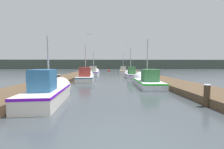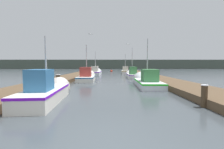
# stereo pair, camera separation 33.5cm
# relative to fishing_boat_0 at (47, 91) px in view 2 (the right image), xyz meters

# --- Properties ---
(ground_plane) EXTENTS (200.00, 200.00, 0.00)m
(ground_plane) POSITION_rel_fishing_boat_0_xyz_m (3.24, -4.40, -0.48)
(ground_plane) COLOR #3D4449
(dock_left) EXTENTS (2.83, 40.00, 0.38)m
(dock_left) POSITION_rel_fishing_boat_0_xyz_m (-2.21, 11.60, -0.29)
(dock_left) COLOR brown
(dock_left) RESTS_ON ground_plane
(dock_right) EXTENTS (2.83, 40.00, 0.38)m
(dock_right) POSITION_rel_fishing_boat_0_xyz_m (8.68, 11.60, -0.29)
(dock_right) COLOR brown
(dock_right) RESTS_ON ground_plane
(distant_shore_ridge) EXTENTS (120.00, 16.00, 4.07)m
(distant_shore_ridge) POSITION_rel_fishing_boat_0_xyz_m (3.24, 66.62, 1.56)
(distant_shore_ridge) COLOR #424C42
(distant_shore_ridge) RESTS_ON ground_plane
(fishing_boat_0) EXTENTS (1.77, 4.81, 3.58)m
(fishing_boat_0) POSITION_rel_fishing_boat_0_xyz_m (0.00, 0.00, 0.00)
(fishing_boat_0) COLOR silver
(fishing_boat_0) RESTS_ON ground_plane
(fishing_boat_1) EXTENTS (1.92, 5.99, 4.55)m
(fishing_boat_1) POSITION_rel_fishing_boat_0_xyz_m (6.32, 5.57, -0.08)
(fishing_boat_1) COLOR silver
(fishing_boat_1) RESTS_ON ground_plane
(fishing_boat_2) EXTENTS (2.07, 5.61, 4.67)m
(fishing_boat_2) POSITION_rel_fishing_boat_0_xyz_m (0.39, 10.16, -0.05)
(fishing_boat_2) COLOR silver
(fishing_boat_2) RESTS_ON ground_plane
(fishing_boat_3) EXTENTS (1.65, 6.34, 4.65)m
(fishing_boat_3) POSITION_rel_fishing_boat_0_xyz_m (6.27, 14.19, -0.05)
(fishing_boat_3) COLOR silver
(fishing_boat_3) RESTS_ON ground_plane
(fishing_boat_4) EXTENTS (1.91, 5.68, 4.67)m
(fishing_boat_4) POSITION_rel_fishing_boat_0_xyz_m (0.50, 19.15, 0.01)
(fishing_boat_4) COLOR silver
(fishing_boat_4) RESTS_ON ground_plane
(fishing_boat_5) EXTENTS (1.75, 4.68, 4.43)m
(fishing_boat_5) POSITION_rel_fishing_boat_0_xyz_m (6.18, 23.39, 0.01)
(fishing_boat_5) COLOR silver
(fishing_boat_5) RESTS_ON ground_plane
(mooring_piling_0) EXTENTS (0.29, 0.29, 0.97)m
(mooring_piling_0) POSITION_rel_fishing_boat_0_xyz_m (7.24, -1.26, 0.01)
(mooring_piling_0) COLOR #473523
(mooring_piling_0) RESTS_ON ground_plane
(mooring_piling_1) EXTENTS (0.33, 0.33, 1.13)m
(mooring_piling_1) POSITION_rel_fishing_boat_0_xyz_m (7.46, 17.83, 0.09)
(mooring_piling_1) COLOR #473523
(mooring_piling_1) RESTS_ON ground_plane
(mooring_piling_2) EXTENTS (0.35, 0.35, 1.05)m
(mooring_piling_2) POSITION_rel_fishing_boat_0_xyz_m (-0.97, 4.34, 0.05)
(mooring_piling_2) COLOR #473523
(mooring_piling_2) RESTS_ON ground_plane
(mooring_piling_3) EXTENTS (0.28, 0.28, 1.12)m
(mooring_piling_3) POSITION_rel_fishing_boat_0_xyz_m (7.30, 28.60, 0.09)
(mooring_piling_3) COLOR #473523
(mooring_piling_3) RESTS_ON ground_plane
(channel_buoy) EXTENTS (0.58, 0.58, 1.08)m
(channel_buoy) POSITION_rel_fishing_boat_0_xyz_m (3.34, 32.55, -0.32)
(channel_buoy) COLOR red
(channel_buoy) RESTS_ON ground_plane
(seagull_lead) EXTENTS (0.56, 0.30, 0.12)m
(seagull_lead) POSITION_rel_fishing_boat_0_xyz_m (0.91, 9.75, 4.82)
(seagull_lead) COLOR white
(seagull_1) EXTENTS (0.55, 0.28, 0.12)m
(seagull_1) POSITION_rel_fishing_boat_0_xyz_m (5.48, 12.50, 4.08)
(seagull_1) COLOR white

